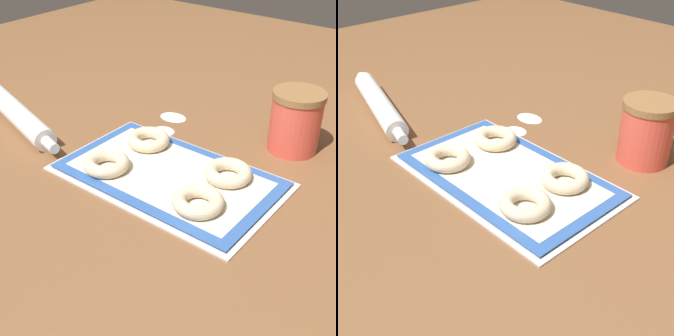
# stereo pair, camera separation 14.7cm
# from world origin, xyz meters

# --- Properties ---
(ground_plane) EXTENTS (2.80, 2.80, 0.00)m
(ground_plane) POSITION_xyz_m (0.00, 0.00, 0.00)
(ground_plane) COLOR brown
(baking_tray) EXTENTS (0.50, 0.30, 0.01)m
(baking_tray) POSITION_xyz_m (-0.01, -0.00, 0.00)
(baking_tray) COLOR silver
(baking_tray) RESTS_ON ground_plane
(baking_mat) EXTENTS (0.48, 0.28, 0.00)m
(baking_mat) POSITION_xyz_m (-0.01, -0.00, 0.01)
(baking_mat) COLOR #2D569E
(baking_mat) RESTS_ON baking_tray
(bagel_front_left) EXTENTS (0.11, 0.11, 0.03)m
(bagel_front_left) POSITION_xyz_m (-0.13, -0.07, 0.03)
(bagel_front_left) COLOR beige
(bagel_front_left) RESTS_ON baking_mat
(bagel_front_right) EXTENTS (0.11, 0.11, 0.03)m
(bagel_front_right) POSITION_xyz_m (0.12, -0.06, 0.03)
(bagel_front_right) COLOR beige
(bagel_front_right) RESTS_ON baking_mat
(bagel_back_left) EXTENTS (0.11, 0.11, 0.03)m
(bagel_back_left) POSITION_xyz_m (-0.13, 0.07, 0.03)
(bagel_back_left) COLOR beige
(bagel_back_left) RESTS_ON baking_mat
(bagel_back_right) EXTENTS (0.11, 0.11, 0.03)m
(bagel_back_right) POSITION_xyz_m (0.11, 0.06, 0.03)
(bagel_back_right) COLOR beige
(bagel_back_right) RESTS_ON baking_mat
(flour_canister) EXTENTS (0.13, 0.13, 0.15)m
(flour_canister) POSITION_xyz_m (0.15, 0.29, 0.08)
(flour_canister) COLOR #DB4C3D
(flour_canister) RESTS_ON ground_plane
(rolling_pin) EXTENTS (0.47, 0.16, 0.06)m
(rolling_pin) POSITION_xyz_m (-0.50, -0.04, 0.03)
(rolling_pin) COLOR silver
(rolling_pin) RESTS_ON ground_plane
(flour_patch_near) EXTENTS (0.06, 0.05, 0.00)m
(flour_patch_near) POSITION_xyz_m (-0.16, 0.17, 0.00)
(flour_patch_near) COLOR white
(flour_patch_near) RESTS_ON ground_plane
(flour_patch_far) EXTENTS (0.08, 0.06, 0.00)m
(flour_patch_far) POSITION_xyz_m (-0.19, 0.25, 0.00)
(flour_patch_far) COLOR white
(flour_patch_far) RESTS_ON ground_plane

